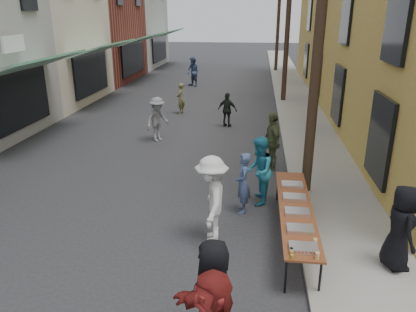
% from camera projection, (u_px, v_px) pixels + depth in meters
% --- Properties ---
extents(ground, '(120.00, 120.00, 0.00)m').
position_uv_depth(ground, '(117.00, 240.00, 8.78)').
color(ground, '#28282B').
rests_on(ground, ground).
extents(sidewalk, '(2.20, 60.00, 0.10)m').
position_uv_depth(sidewalk, '(296.00, 101.00, 22.21)').
color(sidewalk, gray).
rests_on(sidewalk, ground).
extents(storefront_row, '(8.00, 37.00, 9.00)m').
position_uv_depth(storefront_row, '(27.00, 22.00, 22.53)').
color(storefront_row, maroon).
rests_on(storefront_row, ground).
extents(utility_pole_near, '(0.26, 0.26, 9.00)m').
position_uv_depth(utility_pole_near, '(320.00, 19.00, 9.58)').
color(utility_pole_near, '#2D2116').
rests_on(utility_pole_near, ground).
extents(utility_pole_mid, '(0.26, 0.26, 9.00)m').
position_uv_depth(utility_pole_mid, '(288.00, 15.00, 20.79)').
color(utility_pole_mid, '#2D2116').
rests_on(utility_pole_mid, ground).
extents(utility_pole_far, '(0.26, 0.26, 9.00)m').
position_uv_depth(utility_pole_far, '(279.00, 14.00, 32.01)').
color(utility_pole_far, '#2D2116').
rests_on(utility_pole_far, ground).
extents(serving_table, '(0.70, 4.00, 0.75)m').
position_uv_depth(serving_table, '(296.00, 209.00, 8.63)').
color(serving_table, brown).
rests_on(serving_table, ground).
extents(catering_tray_sausage, '(0.50, 0.33, 0.08)m').
position_uv_depth(catering_tray_sausage, '(304.00, 248.00, 7.06)').
color(catering_tray_sausage, maroon).
rests_on(catering_tray_sausage, serving_table).
extents(catering_tray_foil_b, '(0.50, 0.33, 0.08)m').
position_uv_depth(catering_tray_foil_b, '(300.00, 229.00, 7.67)').
color(catering_tray_foil_b, '#B2B2B7').
rests_on(catering_tray_foil_b, serving_table).
extents(catering_tray_buns, '(0.50, 0.33, 0.08)m').
position_uv_depth(catering_tray_buns, '(297.00, 212.00, 8.32)').
color(catering_tray_buns, tan).
rests_on(catering_tray_buns, serving_table).
extents(catering_tray_foil_d, '(0.50, 0.33, 0.08)m').
position_uv_depth(catering_tray_foil_d, '(294.00, 197.00, 8.97)').
color(catering_tray_foil_d, '#B2B2B7').
rests_on(catering_tray_foil_d, serving_table).
extents(catering_tray_buns_end, '(0.50, 0.33, 0.08)m').
position_uv_depth(catering_tray_buns_end, '(292.00, 185.00, 9.63)').
color(catering_tray_buns_end, tan).
rests_on(catering_tray_buns_end, serving_table).
extents(condiment_jar_a, '(0.07, 0.07, 0.08)m').
position_uv_depth(condiment_jar_a, '(292.00, 257.00, 6.80)').
color(condiment_jar_a, '#A57F26').
rests_on(condiment_jar_a, serving_table).
extents(condiment_jar_b, '(0.07, 0.07, 0.08)m').
position_uv_depth(condiment_jar_b, '(292.00, 253.00, 6.90)').
color(condiment_jar_b, '#A57F26').
rests_on(condiment_jar_b, serving_table).
extents(condiment_jar_c, '(0.07, 0.07, 0.08)m').
position_uv_depth(condiment_jar_c, '(291.00, 250.00, 6.99)').
color(condiment_jar_c, '#A57F26').
rests_on(condiment_jar_c, serving_table).
extents(cup_stack, '(0.08, 0.08, 0.12)m').
position_uv_depth(cup_stack, '(317.00, 256.00, 6.80)').
color(cup_stack, tan).
rests_on(cup_stack, serving_table).
extents(guest_front_a, '(0.65, 0.91, 1.73)m').
position_uv_depth(guest_front_a, '(213.00, 295.00, 5.77)').
color(guest_front_a, black).
rests_on(guest_front_a, ground).
extents(guest_front_b, '(0.41, 0.58, 1.52)m').
position_uv_depth(guest_front_b, '(243.00, 183.00, 9.80)').
color(guest_front_b, '#445884').
rests_on(guest_front_b, ground).
extents(guest_front_c, '(0.72, 0.90, 1.77)m').
position_uv_depth(guest_front_c, '(259.00, 171.00, 10.21)').
color(guest_front_c, teal).
rests_on(guest_front_c, ground).
extents(guest_front_d, '(0.82, 1.29, 1.90)m').
position_uv_depth(guest_front_d, '(212.00, 199.00, 8.52)').
color(guest_front_d, silver).
rests_on(guest_front_d, ground).
extents(guest_front_e, '(0.75, 1.15, 1.82)m').
position_uv_depth(guest_front_e, '(272.00, 141.00, 12.49)').
color(guest_front_e, '#535D36').
rests_on(guest_front_e, ground).
extents(server, '(0.64, 0.88, 1.66)m').
position_uv_depth(server, '(400.00, 228.00, 7.45)').
color(server, black).
rests_on(server, sidewalk).
extents(passerby_left, '(1.10, 1.25, 1.68)m').
position_uv_depth(passerby_left, '(157.00, 119.00, 15.29)').
color(passerby_left, gray).
rests_on(passerby_left, ground).
extents(passerby_mid, '(0.93, 0.61, 1.46)m').
position_uv_depth(passerby_mid, '(227.00, 110.00, 17.20)').
color(passerby_mid, black).
rests_on(passerby_mid, ground).
extents(passerby_right, '(0.42, 0.58, 1.47)m').
position_uv_depth(passerby_right, '(181.00, 98.00, 19.45)').
color(passerby_right, olive).
rests_on(passerby_right, ground).
extents(passerby_far, '(1.16, 1.14, 1.89)m').
position_uv_depth(passerby_far, '(193.00, 72.00, 26.54)').
color(passerby_far, '#41567F').
rests_on(passerby_far, ground).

